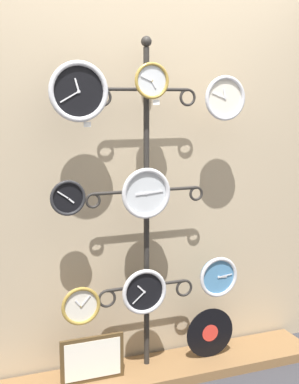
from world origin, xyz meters
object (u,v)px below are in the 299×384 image
vinyl_record (210,333)px  clock_top_center (151,81)px  clock_middle_left (68,198)px  clock_top_left (78,91)px  clock_bottom_left (81,306)px  clock_middle_center (146,193)px  picture_frame (92,359)px  clock_top_right (225,98)px  clock_bottom_center (144,292)px  clock_bottom_right (218,277)px  display_stand (147,268)px

vinyl_record → clock_top_center: bearing=-177.6°
clock_middle_left → vinyl_record: size_ratio=0.61×
clock_top_left → clock_top_center: clock_top_center is taller
clock_top_center → clock_middle_left: clock_top_center is taller
vinyl_record → clock_bottom_left: bearing=-177.3°
clock_middle_center → picture_frame: clock_middle_center is taller
clock_top_right → clock_bottom_center: bearing=178.5°
clock_bottom_right → vinyl_record: clock_bottom_right is taller
clock_middle_center → clock_bottom_center: size_ratio=1.07×
clock_bottom_left → picture_frame: clock_bottom_left is taller
clock_top_left → clock_bottom_right: bearing=1.8°
clock_middle_left → clock_bottom_left: bearing=-22.3°
clock_bottom_left → clock_bottom_right: size_ratio=0.87×
clock_top_right → picture_frame: 1.70m
display_stand → picture_frame: (-0.37, -0.09, -0.48)m
clock_top_center → clock_middle_center: (-0.04, -0.01, -0.63)m
clock_top_right → clock_top_center: bearing=177.1°
display_stand → clock_top_center: size_ratio=10.01×
picture_frame → clock_top_center: bearing=0.8°
clock_top_center → clock_middle_center: clock_top_center is taller
vinyl_record → display_stand: bearing=171.2°
clock_bottom_center → vinyl_record: bearing=3.4°
clock_top_center → clock_middle_left: 0.80m
clock_top_right → clock_bottom_center: size_ratio=0.95×
clock_bottom_right → picture_frame: bearing=-179.4°
display_stand → clock_bottom_center: display_stand is taller
clock_top_right → vinyl_record: (-0.04, 0.04, -1.47)m
display_stand → vinyl_record: 0.61m
clock_middle_left → clock_middle_center: 0.45m
clock_top_center → clock_middle_left: (-0.49, -0.00, -0.63)m
clock_middle_left → clock_bottom_right: 1.09m
clock_middle_center → picture_frame: size_ratio=0.78×
display_stand → vinyl_record: (0.41, -0.06, -0.46)m
display_stand → clock_middle_left: display_stand is taller
clock_top_center → clock_top_right: clock_top_center is taller
clock_top_left → clock_top_right: clock_top_left is taller
clock_middle_left → clock_bottom_center: clock_middle_left is taller
clock_bottom_right → picture_frame: size_ratio=0.69×
clock_top_right → clock_bottom_center: 1.23m
clock_top_right → vinyl_record: 1.47m
clock_middle_left → picture_frame: bearing=-2.0°
clock_top_center → clock_bottom_center: 1.22m
display_stand → vinyl_record: size_ratio=6.29×
display_stand → clock_top_center: display_stand is taller
clock_top_center → clock_bottom_left: (-0.43, -0.02, -1.24)m
display_stand → picture_frame: display_stand is taller
clock_top_center → clock_bottom_center: clock_top_center is taller
clock_top_left → vinyl_record: size_ratio=1.00×
clock_top_center → clock_top_right: 0.46m
clock_top_center → clock_top_right: (0.45, -0.02, -0.09)m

